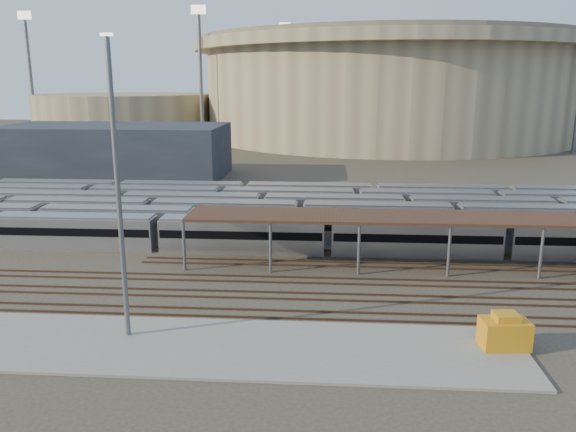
% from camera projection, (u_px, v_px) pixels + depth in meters
% --- Properties ---
extents(ground, '(420.00, 420.00, 0.00)m').
position_uv_depth(ground, '(263.00, 276.00, 54.05)').
color(ground, '#383026').
rests_on(ground, ground).
extents(apron, '(50.00, 9.00, 0.20)m').
position_uv_depth(apron, '(170.00, 345.00, 39.82)').
color(apron, gray).
rests_on(apron, ground).
extents(subway_trains, '(130.15, 23.90, 3.60)m').
position_uv_depth(subway_trains, '(281.00, 214.00, 71.54)').
color(subway_trains, '#B5B6BA').
rests_on(subway_trains, ground).
extents(inspection_shed, '(60.30, 6.00, 5.30)m').
position_uv_depth(inspection_shed, '(489.00, 220.00, 55.26)').
color(inspection_shed, '#5D5D62').
rests_on(inspection_shed, ground).
extents(empty_tracks, '(170.00, 9.62, 0.18)m').
position_uv_depth(empty_tracks, '(257.00, 295.00, 49.18)').
color(empty_tracks, '#4C3323').
rests_on(empty_tracks, ground).
extents(stadium, '(124.00, 124.00, 32.50)m').
position_uv_depth(stadium, '(386.00, 86.00, 184.17)').
color(stadium, '#9C8E6A').
rests_on(stadium, ground).
extents(secondary_arena, '(56.00, 56.00, 14.00)m').
position_uv_depth(secondary_arena, '(125.00, 116.00, 182.46)').
color(secondary_arena, '#9C8E6A').
rests_on(secondary_arena, ground).
extents(service_building, '(42.00, 20.00, 10.00)m').
position_uv_depth(service_building, '(115.00, 151.00, 108.55)').
color(service_building, '#1E232D').
rests_on(service_building, ground).
extents(floodlight_0, '(4.00, 1.00, 38.40)m').
position_uv_depth(floodlight_0, '(201.00, 72.00, 157.82)').
color(floodlight_0, '#5D5D62').
rests_on(floodlight_0, ground).
extents(floodlight_1, '(4.00, 1.00, 38.40)m').
position_uv_depth(floodlight_1, '(30.00, 72.00, 171.23)').
color(floodlight_1, '#5D5D62').
rests_on(floodlight_1, ground).
extents(floodlight_3, '(4.00, 1.00, 38.40)m').
position_uv_depth(floodlight_3, '(285.00, 74.00, 204.93)').
color(floodlight_3, '#5D5D62').
rests_on(floodlight_3, ground).
extents(yard_light_pole, '(0.82, 0.36, 21.20)m').
position_uv_depth(yard_light_pole, '(118.00, 192.00, 38.77)').
color(yard_light_pole, '#5D5D62').
rests_on(yard_light_pole, apron).
extents(yellow_equipment, '(3.40, 2.29, 2.02)m').
position_uv_depth(yellow_equipment, '(504.00, 333.00, 39.15)').
color(yellow_equipment, '#C17B12').
rests_on(yellow_equipment, apron).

